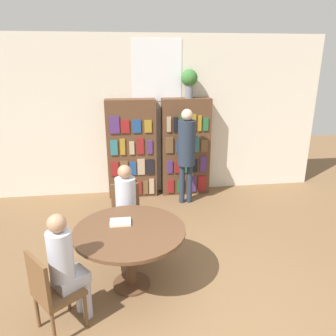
# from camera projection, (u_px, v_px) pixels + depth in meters

# --- Properties ---
(wall_back) EXTENTS (6.40, 0.07, 3.00)m
(wall_back) POSITION_uv_depth(u_px,v_px,m) (158.00, 116.00, 6.28)
(wall_back) COLOR beige
(wall_back) RESTS_ON ground_plane
(bookshelf_left) EXTENTS (0.92, 0.34, 1.87)m
(bookshelf_left) POSITION_uv_depth(u_px,v_px,m) (132.00, 149.00, 6.21)
(bookshelf_left) COLOR brown
(bookshelf_left) RESTS_ON ground_plane
(bookshelf_right) EXTENTS (0.92, 0.34, 1.87)m
(bookshelf_right) POSITION_uv_depth(u_px,v_px,m) (186.00, 147.00, 6.34)
(bookshelf_right) COLOR brown
(bookshelf_right) RESTS_ON ground_plane
(flower_vase) EXTENTS (0.31, 0.31, 0.52)m
(flower_vase) POSITION_uv_depth(u_px,v_px,m) (189.00, 80.00, 5.95)
(flower_vase) COLOR slate
(flower_vase) RESTS_ON bookshelf_right
(reading_table) EXTENTS (1.27, 1.27, 0.75)m
(reading_table) POSITION_uv_depth(u_px,v_px,m) (130.00, 238.00, 3.71)
(reading_table) COLOR brown
(reading_table) RESTS_ON ground_plane
(chair_near_camera) EXTENTS (0.56, 0.56, 0.88)m
(chair_near_camera) POSITION_uv_depth(u_px,v_px,m) (51.00, 290.00, 3.10)
(chair_near_camera) COLOR brown
(chair_near_camera) RESTS_ON ground_plane
(chair_left_side) EXTENTS (0.41, 0.41, 0.88)m
(chair_left_side) POSITION_uv_depth(u_px,v_px,m) (126.00, 212.00, 4.67)
(chair_left_side) COLOR brown
(chair_left_side) RESTS_ON ground_plane
(seated_reader_left) EXTENTS (0.29, 0.38, 1.24)m
(seated_reader_left) POSITION_uv_depth(u_px,v_px,m) (126.00, 203.00, 4.43)
(seated_reader_left) COLOR #B2B7C6
(seated_reader_left) RESTS_ON ground_plane
(seated_reader_right) EXTENTS (0.40, 0.38, 1.23)m
(seated_reader_right) POSITION_uv_depth(u_px,v_px,m) (66.00, 264.00, 3.16)
(seated_reader_right) COLOR #B2B7C6
(seated_reader_right) RESTS_ON ground_plane
(librarian_standing) EXTENTS (0.32, 0.59, 1.74)m
(librarian_standing) POSITION_uv_depth(u_px,v_px,m) (187.00, 147.00, 5.82)
(librarian_standing) COLOR #232D3D
(librarian_standing) RESTS_ON ground_plane
(open_book_on_table) EXTENTS (0.24, 0.18, 0.03)m
(open_book_on_table) POSITION_uv_depth(u_px,v_px,m) (120.00, 222.00, 3.80)
(open_book_on_table) COLOR silver
(open_book_on_table) RESTS_ON reading_table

